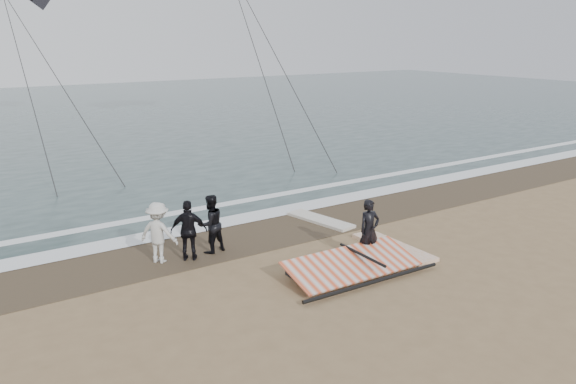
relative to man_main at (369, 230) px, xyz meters
name	(u,v)px	position (x,y,z in m)	size (l,w,h in m)	color
ground	(399,277)	(-0.12, -1.26, -0.80)	(120.00, 120.00, 0.00)	#8C704C
sea	(73,116)	(-0.12, 31.74, -0.78)	(120.00, 54.00, 0.02)	#233838
wet_sand	(295,225)	(-0.12, 3.24, -0.79)	(120.00, 2.80, 0.01)	#4C3D2B
foam_near	(271,213)	(-0.12, 4.64, -0.77)	(120.00, 0.90, 0.01)	white
foam_far	(245,200)	(-0.12, 6.34, -0.77)	(120.00, 0.45, 0.01)	white
man_main	(369,230)	(0.00, 0.00, 0.00)	(0.58, 0.38, 1.59)	black
board_white	(393,247)	(1.04, 0.15, -0.74)	(0.73, 2.61, 0.10)	white
board_cream	(320,220)	(0.76, 3.11, -0.75)	(0.62, 2.33, 0.10)	beige
trio_cluster	(183,229)	(-3.96, 2.65, 0.00)	(2.38, 1.28, 1.60)	black
sail_rig	(346,266)	(-1.06, -0.41, -0.60)	(3.92, 1.77, 0.49)	black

